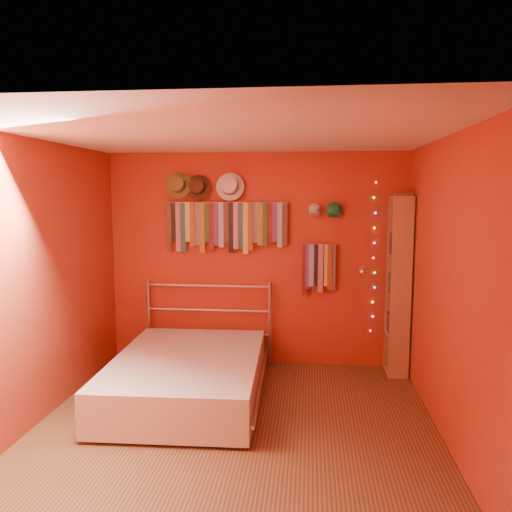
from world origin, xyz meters
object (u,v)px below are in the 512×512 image
(reading_lamp, at_px, (362,271))
(bookshelf, at_px, (403,285))
(bed, at_px, (188,375))
(tie_rack, at_px, (225,224))

(reading_lamp, bearing_deg, bookshelf, 3.41)
(reading_lamp, relative_size, bookshelf, 0.16)
(bookshelf, height_order, bed, bookshelf)
(tie_rack, height_order, bed, tie_rack)
(bookshelf, bearing_deg, bed, -157.47)
(tie_rack, bearing_deg, bed, -100.85)
(reading_lamp, distance_m, bed, 2.20)
(tie_rack, relative_size, bookshelf, 0.72)
(bed, bearing_deg, tie_rack, 77.25)
(tie_rack, xyz_separation_m, bed, (-0.21, -1.07, -1.44))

